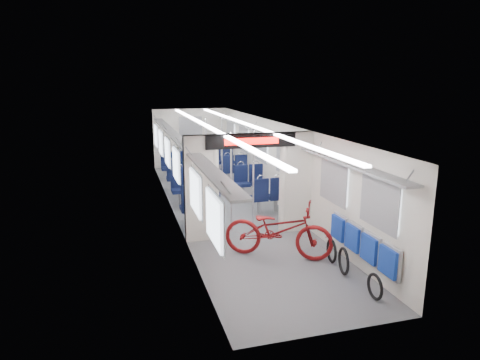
{
  "coord_description": "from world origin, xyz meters",
  "views": [
    {
      "loc": [
        -2.69,
        -10.74,
        3.45
      ],
      "look_at": [
        -0.15,
        -1.72,
        1.22
      ],
      "focal_mm": 32.0,
      "sensor_mm": 36.0,
      "label": 1
    }
  ],
  "objects_px": {
    "bike_hoop_b": "(344,262)",
    "stanchion_far_right": "(222,154)",
    "stanchion_near_right": "(253,180)",
    "stanchion_near_left": "(231,183)",
    "seat_bay_far_left": "(177,169)",
    "stanchion_far_left": "(207,157)",
    "bike_hoop_a": "(375,288)",
    "seat_bay_near_left": "(194,192)",
    "bicycle": "(278,230)",
    "bike_hoop_c": "(331,252)",
    "flip_bench": "(362,243)",
    "seat_bay_far_right": "(227,163)",
    "seat_bay_near_right": "(258,186)"
  },
  "relations": [
    {
      "from": "bike_hoop_c",
      "to": "seat_bay_far_left",
      "type": "relative_size",
      "value": 0.24
    },
    {
      "from": "seat_bay_near_right",
      "to": "stanchion_far_right",
      "type": "bearing_deg",
      "value": 109.12
    },
    {
      "from": "bike_hoop_a",
      "to": "stanchion_near_left",
      "type": "distance_m",
      "value": 4.05
    },
    {
      "from": "flip_bench",
      "to": "seat_bay_near_left",
      "type": "height_order",
      "value": "seat_bay_near_left"
    },
    {
      "from": "seat_bay_near_right",
      "to": "seat_bay_far_right",
      "type": "height_order",
      "value": "seat_bay_far_right"
    },
    {
      "from": "bike_hoop_b",
      "to": "seat_bay_far_left",
      "type": "bearing_deg",
      "value": 104.7
    },
    {
      "from": "seat_bay_near_right",
      "to": "seat_bay_far_right",
      "type": "xyz_separation_m",
      "value": [
        -0.0,
        3.5,
        0.0
      ]
    },
    {
      "from": "bike_hoop_b",
      "to": "stanchion_near_left",
      "type": "distance_m",
      "value": 3.19
    },
    {
      "from": "bike_hoop_b",
      "to": "stanchion_far_right",
      "type": "xyz_separation_m",
      "value": [
        -0.71,
        6.38,
        0.92
      ]
    },
    {
      "from": "flip_bench",
      "to": "seat_bay_far_right",
      "type": "xyz_separation_m",
      "value": [
        -0.42,
        8.18,
        -0.05
      ]
    },
    {
      "from": "bike_hoop_a",
      "to": "stanchion_near_left",
      "type": "bearing_deg",
      "value": 110.8
    },
    {
      "from": "bike_hoop_b",
      "to": "stanchion_far_right",
      "type": "relative_size",
      "value": 0.22
    },
    {
      "from": "bike_hoop_a",
      "to": "seat_bay_far_right",
      "type": "height_order",
      "value": "seat_bay_far_right"
    },
    {
      "from": "flip_bench",
      "to": "stanchion_near_left",
      "type": "distance_m",
      "value": 3.3
    },
    {
      "from": "bicycle",
      "to": "bike_hoop_c",
      "type": "distance_m",
      "value": 1.1
    },
    {
      "from": "seat_bay_far_left",
      "to": "stanchion_near_left",
      "type": "relative_size",
      "value": 0.85
    },
    {
      "from": "seat_bay_far_left",
      "to": "stanchion_far_right",
      "type": "height_order",
      "value": "stanchion_far_right"
    },
    {
      "from": "bicycle",
      "to": "stanchion_near_left",
      "type": "distance_m",
      "value": 1.85
    },
    {
      "from": "bike_hoop_c",
      "to": "stanchion_near_left",
      "type": "distance_m",
      "value": 2.78
    },
    {
      "from": "bike_hoop_a",
      "to": "stanchion_far_left",
      "type": "xyz_separation_m",
      "value": [
        -1.29,
        7.05,
        0.96
      ]
    },
    {
      "from": "bike_hoop_b",
      "to": "bike_hoop_c",
      "type": "relative_size",
      "value": 1.07
    },
    {
      "from": "bike_hoop_a",
      "to": "seat_bay_near_left",
      "type": "bearing_deg",
      "value": 110.77
    },
    {
      "from": "stanchion_near_right",
      "to": "stanchion_far_right",
      "type": "bearing_deg",
      "value": 88.4
    },
    {
      "from": "bicycle",
      "to": "stanchion_far_right",
      "type": "bearing_deg",
      "value": 28.2
    },
    {
      "from": "stanchion_far_left",
      "to": "seat_bay_far_left",
      "type": "bearing_deg",
      "value": 116.58
    },
    {
      "from": "bike_hoop_a",
      "to": "stanchion_near_right",
      "type": "xyz_separation_m",
      "value": [
        -0.84,
        3.8,
        0.96
      ]
    },
    {
      "from": "flip_bench",
      "to": "stanchion_far_right",
      "type": "height_order",
      "value": "stanchion_far_right"
    },
    {
      "from": "stanchion_far_left",
      "to": "bike_hoop_a",
      "type": "bearing_deg",
      "value": -79.63
    },
    {
      "from": "stanchion_near_right",
      "to": "stanchion_near_left",
      "type": "bearing_deg",
      "value": -168.18
    },
    {
      "from": "stanchion_near_left",
      "to": "stanchion_far_left",
      "type": "relative_size",
      "value": 1.0
    },
    {
      "from": "bike_hoop_b",
      "to": "stanchion_far_left",
      "type": "xyz_separation_m",
      "value": [
        -1.26,
        6.1,
        0.92
      ]
    },
    {
      "from": "seat_bay_far_right",
      "to": "stanchion_far_left",
      "type": "relative_size",
      "value": 0.85
    },
    {
      "from": "bike_hoop_b",
      "to": "bike_hoop_c",
      "type": "height_order",
      "value": "bike_hoop_b"
    },
    {
      "from": "flip_bench",
      "to": "stanchion_far_left",
      "type": "xyz_separation_m",
      "value": [
        -1.58,
        6.15,
        0.57
      ]
    },
    {
      "from": "bike_hoop_c",
      "to": "stanchion_near_left",
      "type": "bearing_deg",
      "value": 122.53
    },
    {
      "from": "bike_hoop_a",
      "to": "stanchion_near_left",
      "type": "xyz_separation_m",
      "value": [
        -1.4,
        3.68,
        0.96
      ]
    },
    {
      "from": "bike_hoop_a",
      "to": "seat_bay_far_left",
      "type": "xyz_separation_m",
      "value": [
        -2.0,
        8.47,
        0.33
      ]
    },
    {
      "from": "seat_bay_near_right",
      "to": "stanchion_far_right",
      "type": "xyz_separation_m",
      "value": [
        -0.61,
        1.76,
        0.62
      ]
    },
    {
      "from": "bike_hoop_b",
      "to": "seat_bay_far_right",
      "type": "distance_m",
      "value": 8.13
    },
    {
      "from": "seat_bay_near_left",
      "to": "bike_hoop_c",
      "type": "bearing_deg",
      "value": -62.13
    },
    {
      "from": "seat_bay_far_right",
      "to": "stanchion_near_right",
      "type": "relative_size",
      "value": 0.85
    },
    {
      "from": "bike_hoop_a",
      "to": "bike_hoop_c",
      "type": "distance_m",
      "value": 1.48
    },
    {
      "from": "seat_bay_far_left",
      "to": "seat_bay_far_right",
      "type": "height_order",
      "value": "seat_bay_far_right"
    },
    {
      "from": "bicycle",
      "to": "stanchion_near_left",
      "type": "xyz_separation_m",
      "value": [
        -0.51,
        1.68,
        0.59
      ]
    },
    {
      "from": "stanchion_near_left",
      "to": "stanchion_near_right",
      "type": "distance_m",
      "value": 0.57
    },
    {
      "from": "stanchion_far_right",
      "to": "seat_bay_near_right",
      "type": "bearing_deg",
      "value": -70.88
    },
    {
      "from": "seat_bay_near_right",
      "to": "stanchion_near_left",
      "type": "relative_size",
      "value": 0.85
    },
    {
      "from": "bike_hoop_a",
      "to": "stanchion_near_left",
      "type": "height_order",
      "value": "stanchion_near_left"
    },
    {
      "from": "bike_hoop_b",
      "to": "bike_hoop_c",
      "type": "distance_m",
      "value": 0.53
    },
    {
      "from": "seat_bay_near_left",
      "to": "stanchion_near_left",
      "type": "bearing_deg",
      "value": -69.29
    }
  ]
}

